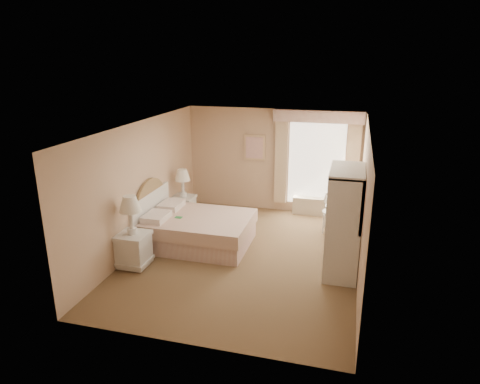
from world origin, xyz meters
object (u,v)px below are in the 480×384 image
(cafe_chair, at_px, (333,208))
(bed, at_px, (194,228))
(armoire, at_px, (344,230))
(nightstand_far, at_px, (183,201))
(nightstand_near, at_px, (133,241))
(round_table, at_px, (342,218))

(cafe_chair, bearing_deg, bed, -150.46)
(cafe_chair, height_order, armoire, armoire)
(bed, height_order, nightstand_far, bed)
(nightstand_near, distance_m, cafe_chair, 4.28)
(nightstand_near, bearing_deg, cafe_chair, 37.99)
(bed, relative_size, round_table, 2.84)
(nightstand_far, relative_size, armoire, 0.64)
(round_table, bearing_deg, nightstand_near, -148.72)
(nightstand_far, height_order, armoire, armoire)
(round_table, distance_m, cafe_chair, 0.50)
(bed, xyz_separation_m, nightstand_near, (-0.72, -1.19, 0.16))
(nightstand_far, relative_size, round_table, 1.64)
(round_table, relative_size, cafe_chair, 0.83)
(nightstand_near, xyz_separation_m, cafe_chair, (3.38, 2.64, 0.01))
(nightstand_far, xyz_separation_m, round_table, (3.59, -0.20, 0.04))
(nightstand_far, bearing_deg, bed, -59.05)
(bed, xyz_separation_m, armoire, (2.94, -0.39, 0.44))
(nightstand_near, bearing_deg, nightstand_far, 90.00)
(bed, bearing_deg, nightstand_far, 120.95)
(bed, xyz_separation_m, nightstand_far, (-0.72, 1.20, 0.11))
(bed, height_order, cafe_chair, bed)
(armoire, bearing_deg, nightstand_near, -167.73)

